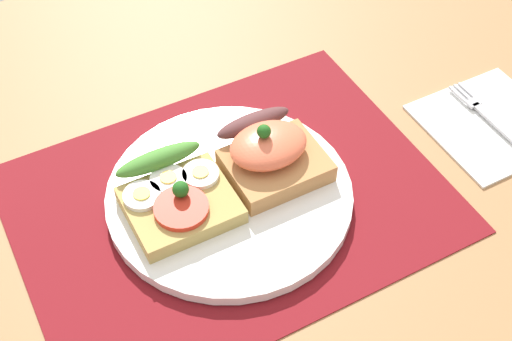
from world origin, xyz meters
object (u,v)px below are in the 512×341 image
Objects in this scene: plate at (229,195)px; sandwich_salmon at (269,152)px; sandwich_egg_tomato at (176,195)px; napkin at (491,123)px; fork at (490,118)px.

sandwich_salmon is at bearing 11.44° from plate.
plate is at bearing -11.02° from sandwich_egg_tomato.
plate is 5.68cm from sandwich_egg_tomato.
sandwich_egg_tomato is at bearing 168.98° from plate.
napkin is (25.34, -5.02, -3.40)cm from sandwich_salmon.
sandwich_egg_tomato is at bearing 172.54° from fork.
sandwich_salmon reaches higher than fork.
fork is (30.35, -3.64, -0.12)cm from plate.
sandwich_egg_tomato reaches higher than napkin.
plate is 1.75× the size of napkin.
napkin is (30.40, -4.00, -0.58)cm from plate.
sandwich_egg_tomato reaches higher than fork.
napkin is at bearing -82.67° from fork.
plate is 30.57cm from fork.
plate is at bearing -168.56° from sandwich_salmon.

